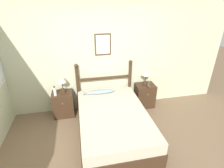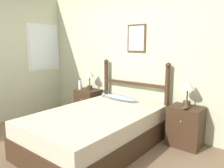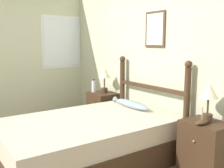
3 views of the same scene
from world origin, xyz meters
name	(u,v)px [view 3 (image 3 of 3)]	position (x,y,z in m)	size (l,w,h in m)	color
wall_back	(152,55)	(0.00, 1.73, 1.28)	(6.40, 0.08, 2.55)	beige
bed	(88,141)	(0.10, 0.61, 0.27)	(1.36, 2.08, 0.54)	#3D2819
headboard	(150,98)	(0.10, 1.61, 0.67)	(1.38, 0.09, 1.24)	#3D2819
nightstand_left	(103,110)	(-0.92, 1.48, 0.30)	(0.48, 0.40, 0.61)	#3D2819
nightstand_right	(205,149)	(1.12, 1.48, 0.30)	(0.48, 0.40, 0.61)	#3D2819
table_lamp_left	(104,75)	(-0.89, 1.50, 0.91)	(0.20, 0.20, 0.42)	#422D1E
table_lamp_right	(209,94)	(1.11, 1.50, 0.91)	(0.20, 0.20, 0.42)	#422D1E
bottle	(94,86)	(-1.06, 1.38, 0.72)	(0.06, 0.06, 0.24)	white
model_boat	(202,122)	(1.15, 1.36, 0.63)	(0.07, 0.19, 0.19)	#4C3823
fish_pillow	(131,104)	(-0.05, 1.39, 0.59)	(0.74, 0.14, 0.10)	#8499A3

